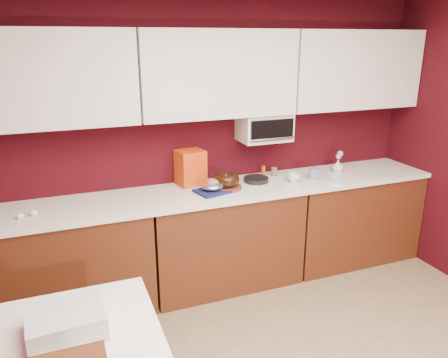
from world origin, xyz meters
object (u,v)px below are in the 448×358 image
blue_jar (314,174)px  newspaper_stack (66,323)px  coffee_mug (294,176)px  bundt_cake (227,180)px  foil_ham_nest (213,186)px  flower_vase (338,165)px  pandoro_box (190,168)px  toaster_oven (264,127)px

blue_jar → newspaper_stack: blue_jar is taller
coffee_mug → bundt_cake: bearing=176.0°
foil_ham_nest → newspaper_stack: 1.78m
coffee_mug → newspaper_stack: coffee_mug is taller
coffee_mug → flower_vase: flower_vase is taller
foil_ham_nest → flower_vase: bearing=5.5°
pandoro_box → newspaper_stack: 1.93m
blue_jar → flower_vase: size_ratio=0.83×
foil_ham_nest → pandoro_box: 0.31m
bundt_cake → newspaper_stack: (-1.36, -1.34, -0.17)m
toaster_oven → newspaper_stack: bearing=-139.9°
toaster_oven → newspaper_stack: 2.41m
bundt_cake → blue_jar: (0.83, -0.05, -0.03)m
toaster_oven → pandoro_box: bearing=176.0°
toaster_oven → bundt_cake: 0.61m
pandoro_box → coffee_mug: pandoro_box is taller
coffee_mug → flower_vase: size_ratio=0.79×
flower_vase → coffee_mug: bearing=-167.5°
newspaper_stack → pandoro_box: bearing=54.5°
toaster_oven → bundt_cake: bearing=-158.1°
bundt_cake → newspaper_stack: bundt_cake is taller
blue_jar → flower_vase: bearing=20.3°
coffee_mug → blue_jar: blue_jar is taller
pandoro_box → coffee_mug: (0.88, -0.26, -0.10)m
newspaper_stack → blue_jar: bearing=30.4°
toaster_oven → foil_ham_nest: bearing=-158.9°
foil_ham_nest → pandoro_box: size_ratio=0.62×
coffee_mug → toaster_oven: bearing=132.9°
toaster_oven → coffee_mug: bearing=-47.1°
bundt_cake → newspaper_stack: 1.92m
bundt_cake → blue_jar: size_ratio=2.10×
bundt_cake → coffee_mug: bearing=-4.0°
toaster_oven → flower_vase: (0.76, -0.09, -0.41)m
toaster_oven → newspaper_stack: toaster_oven is taller
bundt_cake → pandoro_box: (-0.25, 0.22, 0.07)m
bundt_cake → foil_ham_nest: bearing=-161.3°
foil_ham_nest → coffee_mug: 0.77m
foil_ham_nest → flower_vase: size_ratio=1.50×
newspaper_stack → flower_vase: bearing=29.1°
coffee_mug → newspaper_stack: (-1.99, -1.29, -0.14)m
toaster_oven → blue_jar: (0.40, -0.22, -0.42)m
toaster_oven → foil_ham_nest: 0.74m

